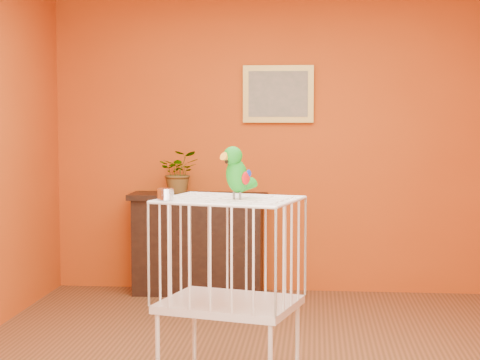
# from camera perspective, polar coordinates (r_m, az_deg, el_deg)

# --- Properties ---
(room_shell) EXTENTS (4.50, 4.50, 4.50)m
(room_shell) POSITION_cam_1_polar(r_m,az_deg,el_deg) (4.85, 1.51, 4.89)
(room_shell) COLOR #C34D12
(room_shell) RESTS_ON ground
(console_cabinet) EXTENTS (1.19, 0.43, 0.88)m
(console_cabinet) POSITION_cam_1_polar(r_m,az_deg,el_deg) (7.04, -2.99, -4.54)
(console_cabinet) COLOR black
(console_cabinet) RESTS_ON ground
(potted_plant) EXTENTS (0.39, 0.42, 0.29)m
(potted_plant) POSITION_cam_1_polar(r_m,az_deg,el_deg) (6.96, -4.41, 0.21)
(potted_plant) COLOR #26722D
(potted_plant) RESTS_ON console_cabinet
(framed_picture) EXTENTS (0.62, 0.04, 0.50)m
(framed_picture) POSITION_cam_1_polar(r_m,az_deg,el_deg) (7.07, 2.73, 6.13)
(framed_picture) COLOR #B69741
(framed_picture) RESTS_ON room_shell
(birdcage) EXTENTS (0.83, 0.72, 1.10)m
(birdcage) POSITION_cam_1_polar(r_m,az_deg,el_deg) (4.48, -0.77, -8.12)
(birdcage) COLOR white
(birdcage) RESTS_ON ground
(feed_cup) EXTENTS (0.09, 0.09, 0.06)m
(feed_cup) POSITION_cam_1_polar(r_m,az_deg,el_deg) (4.31, -5.31, -1.02)
(feed_cup) COLOR silver
(feed_cup) RESTS_ON birdcage
(parrot) EXTENTS (0.21, 0.24, 0.29)m
(parrot) POSITION_cam_1_polar(r_m,az_deg,el_deg) (4.36, -0.23, 0.56)
(parrot) COLOR #59544C
(parrot) RESTS_ON birdcage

